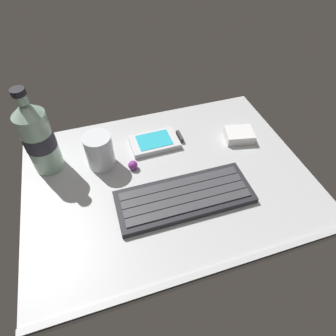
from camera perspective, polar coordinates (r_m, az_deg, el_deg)
ground_plane at (r=66.52cm, az=0.06°, el=-2.46°), size 64.00×48.00×2.80cm
keyboard at (r=61.45cm, az=3.29°, el=-5.72°), size 29.10×11.27×1.70cm
handheld_device at (r=73.23cm, az=-2.25°, el=5.26°), size 12.90×7.82×1.50cm
juice_cup at (r=67.69cm, az=-13.38°, el=3.08°), size 6.40×6.40×8.50cm
water_bottle at (r=67.90cm, az=-24.38°, el=5.57°), size 6.73×6.73×20.80cm
charger_block at (r=76.54cm, az=13.91°, el=6.36°), size 8.01×6.93×2.40cm
trackball_mouse at (r=67.35cm, az=-6.98°, el=0.57°), size 2.20×2.20×2.20cm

